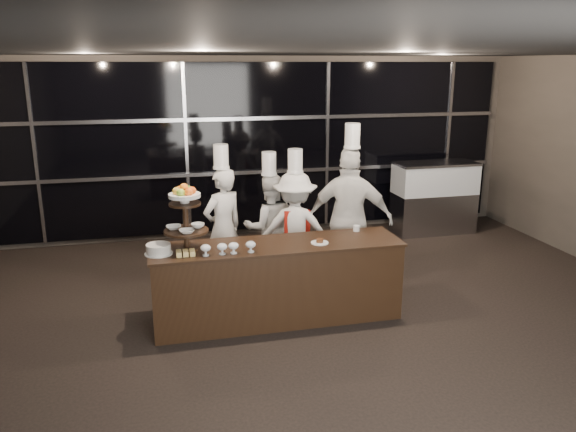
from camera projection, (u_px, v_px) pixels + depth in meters
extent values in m
plane|color=black|center=(359.00, 384.00, 5.21)|extent=(10.00, 10.00, 0.00)
plane|color=black|center=(372.00, 48.00, 4.42)|extent=(10.00, 10.00, 0.00)
plane|color=#473F38|center=(258.00, 147.00, 9.50)|extent=(9.00, 0.00, 9.00)
cube|color=black|center=(258.00, 148.00, 9.45)|extent=(8.60, 0.04, 2.80)
cube|color=#A5A5AA|center=(259.00, 172.00, 9.51)|extent=(8.60, 0.06, 0.06)
cube|color=#A5A5AA|center=(259.00, 118.00, 9.27)|extent=(8.60, 0.06, 0.06)
cube|color=#A5A5AA|center=(35.00, 156.00, 8.63)|extent=(0.05, 0.05, 2.80)
cube|color=#A5A5AA|center=(187.00, 151.00, 9.15)|extent=(0.05, 0.05, 2.80)
cube|color=#A5A5AA|center=(327.00, 146.00, 9.69)|extent=(0.05, 0.05, 2.80)
cube|color=#A5A5AA|center=(448.00, 142.00, 10.21)|extent=(0.05, 0.05, 2.80)
cube|color=black|center=(277.00, 283.00, 6.44)|extent=(2.80, 0.70, 0.90)
cube|color=black|center=(277.00, 245.00, 6.32)|extent=(2.84, 0.74, 0.03)
cylinder|color=black|center=(187.00, 249.00, 6.08)|extent=(0.24, 0.24, 0.03)
cylinder|color=black|center=(186.00, 219.00, 6.00)|extent=(0.06, 0.06, 0.70)
cylinder|color=black|center=(186.00, 231.00, 6.03)|extent=(0.48, 0.48, 0.02)
cylinder|color=black|center=(185.00, 204.00, 5.95)|extent=(0.34, 0.34, 0.02)
cylinder|color=white|center=(185.00, 200.00, 5.94)|extent=(0.10, 0.10, 0.06)
cylinder|color=white|center=(184.00, 195.00, 5.93)|extent=(0.34, 0.34, 0.04)
sphere|color=#E45413|center=(192.00, 191.00, 5.93)|extent=(0.09, 0.09, 0.09)
sphere|color=#59A32A|center=(188.00, 190.00, 5.99)|extent=(0.09, 0.09, 0.09)
sphere|color=orange|center=(180.00, 190.00, 5.97)|extent=(0.09, 0.09, 0.09)
sphere|color=gold|center=(176.00, 192.00, 5.90)|extent=(0.09, 0.09, 0.09)
sphere|color=#88B22E|center=(181.00, 193.00, 5.84)|extent=(0.09, 0.09, 0.09)
sphere|color=#F15C14|center=(188.00, 192.00, 5.86)|extent=(0.09, 0.09, 0.09)
sphere|color=orange|center=(184.00, 187.00, 5.90)|extent=(0.09, 0.09, 0.09)
imported|color=white|center=(174.00, 227.00, 6.05)|extent=(0.16, 0.16, 0.04)
imported|color=white|center=(198.00, 225.00, 6.11)|extent=(0.15, 0.15, 0.05)
imported|color=white|center=(187.00, 231.00, 5.91)|extent=(0.16, 0.16, 0.04)
cylinder|color=silver|center=(206.00, 255.00, 5.92)|extent=(0.07, 0.07, 0.01)
cylinder|color=silver|center=(206.00, 252.00, 5.91)|extent=(0.02, 0.02, 0.05)
ellipsoid|color=silver|center=(205.00, 248.00, 5.90)|extent=(0.11, 0.11, 0.08)
ellipsoid|color=green|center=(205.00, 248.00, 5.90)|extent=(0.08, 0.08, 0.05)
cylinder|color=silver|center=(222.00, 254.00, 5.96)|extent=(0.07, 0.07, 0.01)
cylinder|color=silver|center=(222.00, 251.00, 5.95)|extent=(0.02, 0.02, 0.05)
ellipsoid|color=silver|center=(222.00, 247.00, 5.94)|extent=(0.11, 0.11, 0.08)
ellipsoid|color=#B60624|center=(222.00, 246.00, 5.94)|extent=(0.08, 0.08, 0.05)
cylinder|color=silver|center=(234.00, 253.00, 5.99)|extent=(0.07, 0.07, 0.01)
cylinder|color=silver|center=(234.00, 250.00, 5.98)|extent=(0.02, 0.02, 0.05)
ellipsoid|color=silver|center=(233.00, 246.00, 5.97)|extent=(0.11, 0.11, 0.08)
ellipsoid|color=beige|center=(233.00, 245.00, 5.97)|extent=(0.08, 0.08, 0.05)
cylinder|color=silver|center=(251.00, 252.00, 6.03)|extent=(0.07, 0.07, 0.01)
cylinder|color=silver|center=(251.00, 249.00, 6.02)|extent=(0.02, 0.02, 0.05)
ellipsoid|color=silver|center=(251.00, 245.00, 6.01)|extent=(0.11, 0.11, 0.08)
ellipsoid|color=#4F1B10|center=(251.00, 244.00, 6.01)|extent=(0.08, 0.08, 0.05)
cylinder|color=white|center=(159.00, 254.00, 5.97)|extent=(0.30, 0.30, 0.01)
cylinder|color=silver|center=(158.00, 249.00, 5.96)|extent=(0.26, 0.26, 0.10)
cube|color=#FAD77A|center=(179.00, 255.00, 5.87)|extent=(0.06, 0.06, 0.05)
cube|color=#FAD77A|center=(186.00, 254.00, 5.89)|extent=(0.06, 0.06, 0.05)
cube|color=#FAD77A|center=(193.00, 254.00, 5.90)|extent=(0.06, 0.06, 0.05)
cube|color=#FAD77A|center=(179.00, 252.00, 5.94)|extent=(0.06, 0.06, 0.05)
cube|color=#FAD77A|center=(185.00, 252.00, 5.95)|extent=(0.06, 0.06, 0.05)
cube|color=#FAD77A|center=(192.00, 251.00, 5.97)|extent=(0.06, 0.06, 0.05)
cylinder|color=white|center=(320.00, 243.00, 6.33)|extent=(0.20, 0.20, 0.01)
cylinder|color=#4C2814|center=(320.00, 241.00, 6.32)|extent=(0.08, 0.08, 0.04)
cylinder|color=white|center=(356.00, 228.00, 6.77)|extent=(0.08, 0.08, 0.07)
cube|color=#A5A5AA|center=(433.00, 213.00, 9.82)|extent=(1.39, 0.60, 0.70)
cube|color=silver|center=(435.00, 179.00, 9.67)|extent=(1.39, 0.60, 0.50)
cube|color=#FFC67F|center=(435.00, 179.00, 9.67)|extent=(1.29, 0.50, 0.40)
cube|color=#A5A5AA|center=(436.00, 164.00, 9.59)|extent=(1.41, 0.62, 0.04)
imported|color=silver|center=(223.00, 228.00, 7.31)|extent=(0.70, 0.62, 1.60)
cylinder|color=white|center=(221.00, 156.00, 7.06)|extent=(0.19, 0.19, 0.30)
cylinder|color=white|center=(221.00, 168.00, 7.10)|extent=(0.21, 0.21, 0.03)
imported|color=silver|center=(270.00, 227.00, 7.60)|extent=(0.72, 0.57, 1.46)
cylinder|color=white|center=(269.00, 163.00, 7.37)|extent=(0.19, 0.19, 0.30)
cylinder|color=white|center=(269.00, 174.00, 7.41)|extent=(0.21, 0.21, 0.03)
imported|color=white|center=(295.00, 229.00, 7.39)|extent=(1.10, 0.80, 1.53)
cylinder|color=white|center=(295.00, 161.00, 7.15)|extent=(0.19, 0.19, 0.30)
cylinder|color=white|center=(295.00, 172.00, 7.19)|extent=(0.21, 0.21, 0.03)
cube|color=#A7160C|center=(297.00, 232.00, 7.28)|extent=(0.34, 0.03, 0.57)
imported|color=white|center=(350.00, 219.00, 7.23)|extent=(1.18, 0.86, 1.87)
cylinder|color=white|center=(352.00, 135.00, 6.95)|extent=(0.19, 0.19, 0.30)
cylinder|color=white|center=(352.00, 147.00, 6.99)|extent=(0.21, 0.21, 0.03)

